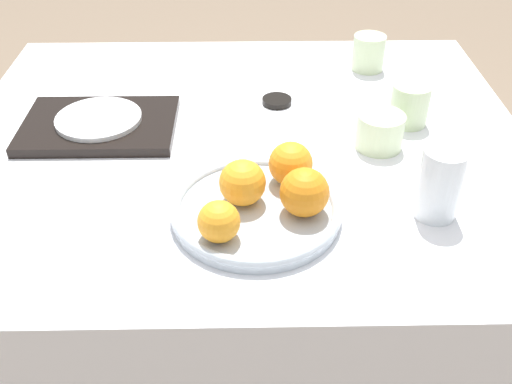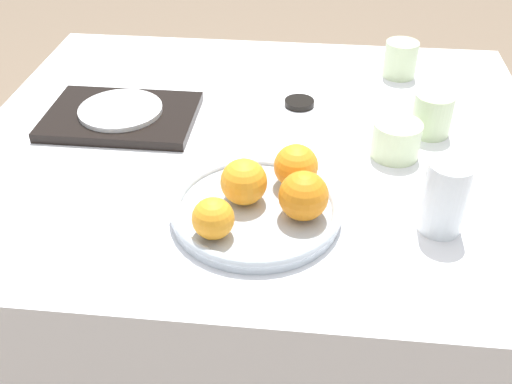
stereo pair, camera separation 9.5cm
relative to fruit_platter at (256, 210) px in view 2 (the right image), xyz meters
name	(u,v)px [view 2 (the right image)]	position (x,y,z in m)	size (l,w,h in m)	color
ground_plane	(258,378)	(-0.02, 0.25, -0.78)	(12.00, 12.00, 0.00)	#7A6651
table	(258,277)	(-0.02, 0.25, -0.40)	(1.12, 0.97, 0.77)	white
fruit_platter	(256,210)	(0.00, 0.00, 0.00)	(0.28, 0.28, 0.03)	#B2BCC6
orange_0	(242,182)	(-0.02, 0.02, 0.04)	(0.08, 0.08, 0.08)	orange
orange_1	(304,196)	(0.08, -0.01, 0.04)	(0.08, 0.08, 0.08)	orange
orange_2	(296,166)	(0.06, 0.07, 0.04)	(0.07, 0.07, 0.07)	orange
orange_3	(213,218)	(-0.06, -0.07, 0.04)	(0.06, 0.06, 0.06)	orange
water_glass	(445,197)	(0.29, 0.00, 0.05)	(0.07, 0.07, 0.12)	silver
serving_tray	(121,116)	(-0.31, 0.29, 0.00)	(0.30, 0.21, 0.02)	black
side_plate	(121,110)	(-0.31, 0.29, 0.01)	(0.17, 0.17, 0.01)	white
cup_0	(396,140)	(0.24, 0.21, 0.02)	(0.09, 0.09, 0.07)	beige
cup_1	(400,59)	(0.28, 0.56, 0.03)	(0.08, 0.08, 0.08)	beige
cup_2	(432,114)	(0.31, 0.30, 0.03)	(0.08, 0.08, 0.08)	beige
soy_dish	(299,103)	(0.05, 0.39, -0.01)	(0.06, 0.06, 0.01)	black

